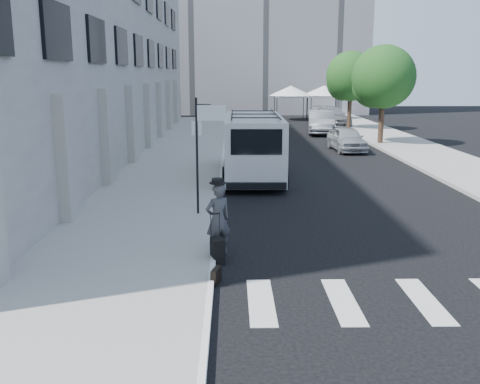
{
  "coord_description": "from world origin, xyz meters",
  "views": [
    {
      "loc": [
        -1.56,
        -12.67,
        4.35
      ],
      "look_at": [
        -1.35,
        1.0,
        1.3
      ],
      "focal_mm": 40.0,
      "sensor_mm": 36.0,
      "label": 1
    }
  ],
  "objects_px": {
    "parked_car_a": "(347,139)",
    "parked_car_b": "(321,122)",
    "businessman": "(218,220)",
    "parked_car_c": "(331,117)",
    "briefcase": "(216,276)",
    "suitcase": "(217,250)",
    "cargo_van": "(253,146)"
  },
  "relations": [
    {
      "from": "parked_car_a",
      "to": "parked_car_b",
      "type": "relative_size",
      "value": 0.78
    },
    {
      "from": "briefcase",
      "to": "cargo_van",
      "type": "bearing_deg",
      "value": 98.63
    },
    {
      "from": "suitcase",
      "to": "parked_car_c",
      "type": "height_order",
      "value": "parked_car_c"
    },
    {
      "from": "suitcase",
      "to": "parked_car_b",
      "type": "distance_m",
      "value": 28.13
    },
    {
      "from": "parked_car_a",
      "to": "parked_car_b",
      "type": "distance_m",
      "value": 8.91
    },
    {
      "from": "suitcase",
      "to": "parked_car_c",
      "type": "distance_m",
      "value": 33.93
    },
    {
      "from": "businessman",
      "to": "parked_car_a",
      "type": "relative_size",
      "value": 0.44
    },
    {
      "from": "briefcase",
      "to": "suitcase",
      "type": "relative_size",
      "value": 0.38
    },
    {
      "from": "parked_car_a",
      "to": "parked_car_c",
      "type": "distance_m",
      "value": 14.56
    },
    {
      "from": "briefcase",
      "to": "cargo_van",
      "type": "height_order",
      "value": "cargo_van"
    },
    {
      "from": "briefcase",
      "to": "parked_car_a",
      "type": "distance_m",
      "value": 20.79
    },
    {
      "from": "briefcase",
      "to": "parked_car_c",
      "type": "distance_m",
      "value": 35.14
    },
    {
      "from": "parked_car_a",
      "to": "parked_car_c",
      "type": "xyz_separation_m",
      "value": [
        1.72,
        14.45,
        0.12
      ]
    },
    {
      "from": "cargo_van",
      "to": "parked_car_c",
      "type": "height_order",
      "value": "cargo_van"
    },
    {
      "from": "briefcase",
      "to": "suitcase",
      "type": "xyz_separation_m",
      "value": [
        -0.0,
        1.25,
        0.14
      ]
    },
    {
      "from": "parked_car_a",
      "to": "parked_car_b",
      "type": "height_order",
      "value": "parked_car_b"
    },
    {
      "from": "cargo_van",
      "to": "parked_car_a",
      "type": "distance_m",
      "value": 9.77
    },
    {
      "from": "businessman",
      "to": "parked_car_c",
      "type": "height_order",
      "value": "businessman"
    },
    {
      "from": "parked_car_b",
      "to": "parked_car_c",
      "type": "bearing_deg",
      "value": 80.21
    },
    {
      "from": "parked_car_c",
      "to": "businessman",
      "type": "bearing_deg",
      "value": -111.84
    },
    {
      "from": "businessman",
      "to": "parked_car_c",
      "type": "bearing_deg",
      "value": -133.65
    },
    {
      "from": "suitcase",
      "to": "cargo_van",
      "type": "xyz_separation_m",
      "value": [
        1.26,
        10.41,
        1.03
      ]
    },
    {
      "from": "suitcase",
      "to": "parked_car_c",
      "type": "xyz_separation_m",
      "value": [
        8.62,
        32.81,
        0.5
      ]
    },
    {
      "from": "parked_car_b",
      "to": "briefcase",
      "type": "bearing_deg",
      "value": -96.11
    },
    {
      "from": "briefcase",
      "to": "suitcase",
      "type": "bearing_deg",
      "value": 104.79
    },
    {
      "from": "briefcase",
      "to": "suitcase",
      "type": "height_order",
      "value": "suitcase"
    },
    {
      "from": "businessman",
      "to": "parked_car_c",
      "type": "distance_m",
      "value": 33.36
    },
    {
      "from": "businessman",
      "to": "briefcase",
      "type": "relative_size",
      "value": 4.06
    },
    {
      "from": "suitcase",
      "to": "businessman",
      "type": "bearing_deg",
      "value": 73.02
    },
    {
      "from": "parked_car_a",
      "to": "parked_car_c",
      "type": "bearing_deg",
      "value": 80.05
    },
    {
      "from": "parked_car_b",
      "to": "parked_car_c",
      "type": "xyz_separation_m",
      "value": [
        1.72,
        5.54,
        -0.04
      ]
    },
    {
      "from": "suitcase",
      "to": "parked_car_a",
      "type": "height_order",
      "value": "parked_car_a"
    }
  ]
}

